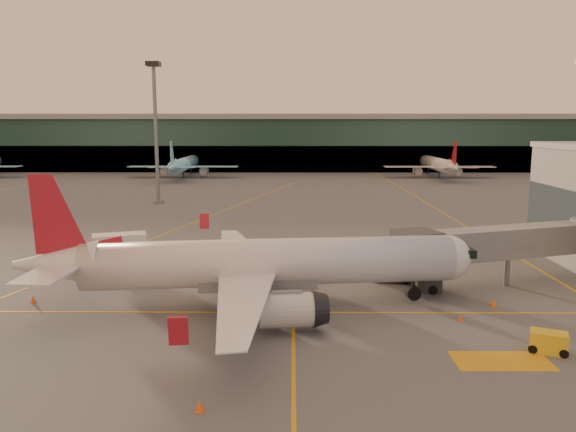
{
  "coord_description": "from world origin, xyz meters",
  "views": [
    {
      "loc": [
        4.91,
        -37.17,
        14.65
      ],
      "look_at": [
        4.46,
        21.28,
        5.0
      ],
      "focal_mm": 35.0,
      "sensor_mm": 36.0,
      "label": 1
    }
  ],
  "objects_px": {
    "gpu_cart": "(549,342)",
    "pushback_tug": "(393,274)",
    "catering_truck": "(121,251)",
    "main_airplane": "(255,265)"
  },
  "relations": [
    {
      "from": "main_airplane",
      "to": "catering_truck",
      "type": "distance_m",
      "value": 17.62
    },
    {
      "from": "main_airplane",
      "to": "catering_truck",
      "type": "bearing_deg",
      "value": 136.37
    },
    {
      "from": "main_airplane",
      "to": "gpu_cart",
      "type": "xyz_separation_m",
      "value": [
        19.53,
        -8.71,
        -2.89
      ]
    },
    {
      "from": "gpu_cart",
      "to": "pushback_tug",
      "type": "distance_m",
      "value": 17.93
    },
    {
      "from": "catering_truck",
      "to": "pushback_tug",
      "type": "relative_size",
      "value": 1.48
    },
    {
      "from": "catering_truck",
      "to": "gpu_cart",
      "type": "distance_m",
      "value": 38.74
    },
    {
      "from": "main_airplane",
      "to": "pushback_tug",
      "type": "relative_size",
      "value": 9.74
    },
    {
      "from": "gpu_cart",
      "to": "pushback_tug",
      "type": "relative_size",
      "value": 0.72
    },
    {
      "from": "gpu_cart",
      "to": "pushback_tug",
      "type": "height_order",
      "value": "pushback_tug"
    },
    {
      "from": "main_airplane",
      "to": "gpu_cart",
      "type": "height_order",
      "value": "main_airplane"
    }
  ]
}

